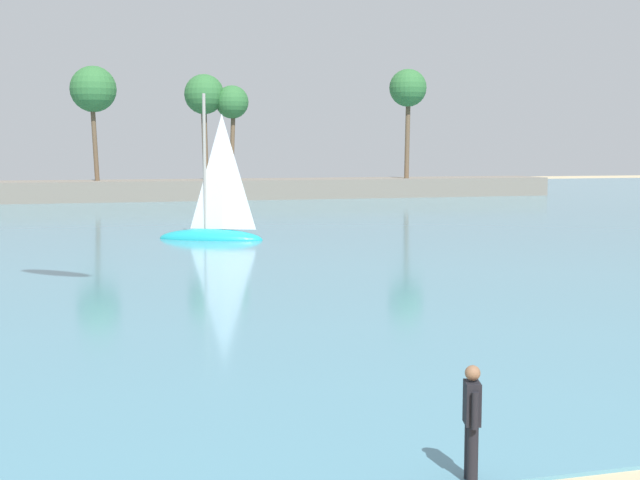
# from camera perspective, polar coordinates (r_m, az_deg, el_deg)

# --- Properties ---
(sea) EXTENTS (220.00, 108.66, 0.06)m
(sea) POSITION_cam_1_polar(r_m,az_deg,el_deg) (64.99, -13.84, 1.72)
(sea) COLOR teal
(sea) RESTS_ON ground
(palm_headland) EXTENTS (84.73, 6.19, 13.17)m
(palm_headland) POSITION_cam_1_polar(r_m,az_deg,el_deg) (79.21, -14.91, 4.60)
(palm_headland) COLOR slate
(palm_headland) RESTS_ON ground
(person_at_waterline) EXTENTS (0.29, 0.53, 1.67)m
(person_at_waterline) POSITION_cam_1_polar(r_m,az_deg,el_deg) (12.34, 9.73, -11.42)
(person_at_waterline) COLOR black
(person_at_waterline) RESTS_ON ground
(sailboat_mid_bay) EXTENTS (5.47, 3.85, 7.73)m
(sailboat_mid_bay) POSITION_cam_1_polar(r_m,az_deg,el_deg) (44.33, -6.90, 0.93)
(sailboat_mid_bay) COLOR teal
(sailboat_mid_bay) RESTS_ON sea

